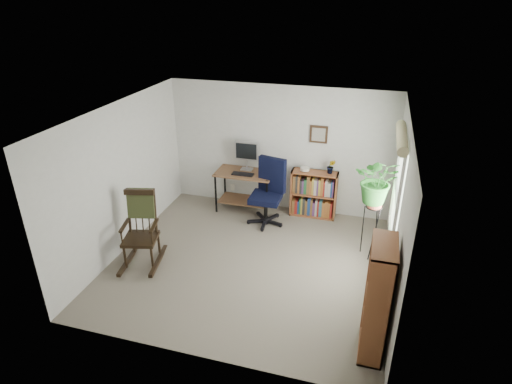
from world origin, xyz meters
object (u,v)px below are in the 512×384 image
(desk, at_px, (245,191))
(office_chair, at_px, (266,193))
(tall_bookshelf, at_px, (377,299))
(low_bookshelf, at_px, (314,194))
(rocking_chair, at_px, (139,230))

(desk, relative_size, office_chair, 0.89)
(tall_bookshelf, bearing_deg, desk, 129.93)
(office_chair, xyz_separation_m, low_bookshelf, (0.79, 0.54, -0.17))
(tall_bookshelf, bearing_deg, office_chair, 127.62)
(office_chair, height_order, low_bookshelf, office_chair)
(desk, distance_m, rocking_chair, 2.40)
(low_bookshelf, bearing_deg, rocking_chair, -135.44)
(office_chair, bearing_deg, desk, 154.76)
(low_bookshelf, bearing_deg, tall_bookshelf, -68.90)
(office_chair, distance_m, low_bookshelf, 0.97)
(desk, relative_size, rocking_chair, 0.91)
(office_chair, xyz_separation_m, rocking_chair, (-1.53, -1.74, -0.01))
(office_chair, relative_size, tall_bookshelf, 0.83)
(office_chair, xyz_separation_m, tall_bookshelf, (1.99, -2.59, 0.12))
(rocking_chair, bearing_deg, tall_bookshelf, -27.55)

